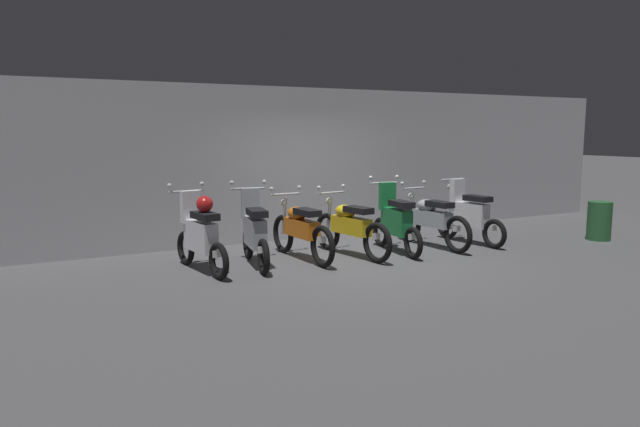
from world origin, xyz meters
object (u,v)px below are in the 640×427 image
object	(u,v)px
motorbike_slot_2	(301,229)
motorbike_slot_3	(350,227)
motorbike_slot_1	(255,232)
motorbike_slot_4	(395,222)
motorbike_slot_5	(431,220)
motorbike_slot_0	(200,234)
trash_bin	(599,221)
motorbike_slot_6	(469,215)

from	to	relation	value
motorbike_slot_2	motorbike_slot_3	size ratio (longest dim) A/B	1.00
motorbike_slot_1	motorbike_slot_2	xyz separation A→B (m)	(0.83, 0.08, -0.04)
motorbike_slot_4	motorbike_slot_5	xyz separation A→B (m)	(0.83, 0.07, -0.04)
motorbike_slot_3	motorbike_slot_0	bearing A→B (deg)	177.93
motorbike_slot_4	trash_bin	world-z (taller)	motorbike_slot_4
motorbike_slot_0	motorbike_slot_4	bearing A→B (deg)	-3.08
motorbike_slot_0	motorbike_slot_4	world-z (taller)	same
motorbike_slot_4	motorbike_slot_1	bearing A→B (deg)	176.28
trash_bin	motorbike_slot_4	bearing A→B (deg)	167.69
motorbike_slot_5	trash_bin	distance (m)	3.41
motorbike_slot_5	motorbike_slot_6	size ratio (longest dim) A/B	1.16
motorbike_slot_3	trash_bin	xyz separation A→B (m)	(4.94, -0.98, -0.12)
motorbike_slot_5	motorbike_slot_0	bearing A→B (deg)	178.49
motorbike_slot_5	trash_bin	size ratio (longest dim) A/B	2.65
motorbike_slot_0	motorbike_slot_5	bearing A→B (deg)	-1.51
motorbike_slot_3	motorbike_slot_4	size ratio (longest dim) A/B	1.16
motorbike_slot_4	motorbike_slot_6	size ratio (longest dim) A/B	1.00
motorbike_slot_2	trash_bin	xyz separation A→B (m)	(5.78, -1.14, -0.12)
motorbike_slot_1	motorbike_slot_4	bearing A→B (deg)	-3.72
motorbike_slot_0	motorbike_slot_6	xyz separation A→B (m)	(5.02, -0.16, -0.04)
motorbike_slot_2	trash_bin	distance (m)	5.89
motorbike_slot_4	motorbike_slot_6	world-z (taller)	motorbike_slot_4
motorbike_slot_1	motorbike_slot_5	bearing A→B (deg)	-1.59
motorbike_slot_3	motorbike_slot_4	bearing A→B (deg)	-6.08
motorbike_slot_1	trash_bin	world-z (taller)	motorbike_slot_1
motorbike_slot_1	motorbike_slot_4	world-z (taller)	same
motorbike_slot_0	motorbike_slot_2	world-z (taller)	motorbike_slot_0
motorbike_slot_4	motorbike_slot_6	distance (m)	1.67
motorbike_slot_1	trash_bin	bearing A→B (deg)	-9.09
motorbike_slot_3	trash_bin	distance (m)	5.04
motorbike_slot_5	motorbike_slot_6	xyz separation A→B (m)	(0.83, -0.05, 0.03)
motorbike_slot_5	motorbike_slot_3	bearing A→B (deg)	179.33
motorbike_slot_5	trash_bin	xyz separation A→B (m)	(3.27, -0.96, -0.12)
motorbike_slot_0	motorbike_slot_2	bearing A→B (deg)	2.08
motorbike_slot_0	motorbike_slot_5	xyz separation A→B (m)	(4.19, -0.11, -0.08)
motorbike_slot_0	motorbike_slot_4	xyz separation A→B (m)	(3.36, -0.18, -0.04)
motorbike_slot_0	motorbike_slot_1	xyz separation A→B (m)	(0.85, -0.02, -0.04)
motorbike_slot_3	motorbike_slot_6	xyz separation A→B (m)	(2.51, -0.07, 0.03)
motorbike_slot_2	motorbike_slot_5	distance (m)	2.52
motorbike_slot_3	trash_bin	bearing A→B (deg)	-11.26
motorbike_slot_6	motorbike_slot_1	bearing A→B (deg)	178.08
motorbike_slot_1	motorbike_slot_5	distance (m)	3.34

